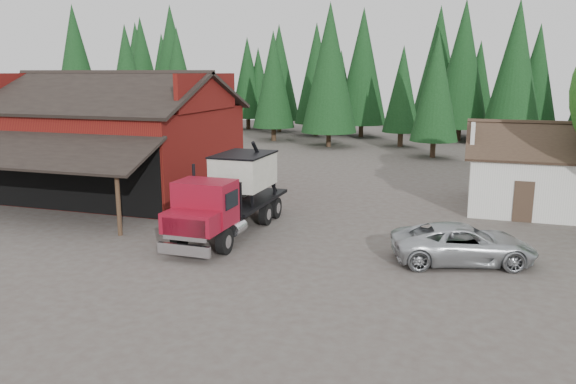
% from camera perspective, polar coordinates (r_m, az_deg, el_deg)
% --- Properties ---
extents(ground, '(120.00, 120.00, 0.00)m').
position_cam_1_polar(ground, '(21.55, -7.38, -7.21)').
color(ground, '#493F39').
rests_on(ground, ground).
extents(red_barn, '(12.80, 13.63, 7.18)m').
position_cam_1_polar(red_barn, '(34.77, -17.05, 4.33)').
color(red_barn, maroon).
rests_on(red_barn, ground).
extents(farmhouse, '(8.60, 6.42, 4.65)m').
position_cam_1_polar(farmhouse, '(32.07, 25.14, 1.23)').
color(farmhouse, silver).
rests_on(farmhouse, ground).
extents(conifer_backdrop, '(76.00, 16.00, 16.00)m').
position_cam_1_polar(conifer_backdrop, '(61.38, 9.58, 5.35)').
color(conifer_backdrop, black).
rests_on(conifer_backdrop, ground).
extents(near_pine_a, '(4.40, 4.40, 11.40)m').
position_cam_1_polar(near_pine_a, '(55.64, -16.01, 10.97)').
color(near_pine_a, '#382619').
rests_on(near_pine_a, ground).
extents(near_pine_b, '(3.96, 3.96, 10.40)m').
position_cam_1_polar(near_pine_b, '(48.43, 14.82, 10.33)').
color(near_pine_b, '#382619').
rests_on(near_pine_b, ground).
extents(near_pine_d, '(5.28, 5.28, 13.40)m').
position_cam_1_polar(near_pine_d, '(53.88, 4.26, 12.44)').
color(near_pine_d, '#382619').
rests_on(near_pine_d, ground).
extents(feed_truck, '(2.57, 8.72, 3.92)m').
position_cam_1_polar(feed_truck, '(25.01, -5.82, -0.08)').
color(feed_truck, black).
rests_on(feed_truck, ground).
extents(silver_car, '(5.79, 3.83, 1.48)m').
position_cam_1_polar(silver_car, '(22.26, 17.37, -5.04)').
color(silver_car, '#B6BABE').
rests_on(silver_car, ground).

